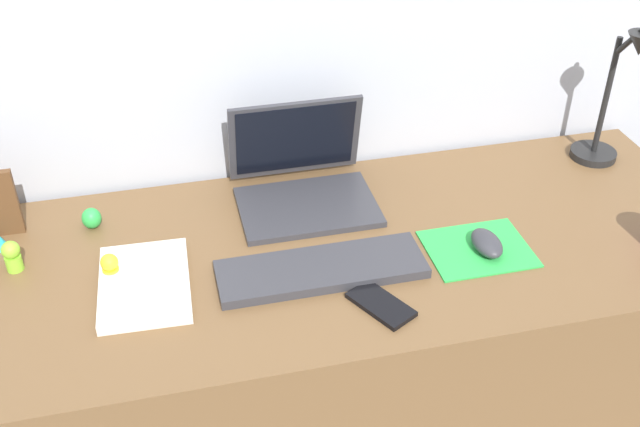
# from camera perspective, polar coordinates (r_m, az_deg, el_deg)

# --- Properties ---
(back_wall) EXTENTS (2.96, 0.05, 1.69)m
(back_wall) POSITION_cam_1_polar(r_m,az_deg,el_deg) (1.82, -2.83, 6.69)
(back_wall) COLOR #B2B7C1
(back_wall) RESTS_ON ground_plane
(desk) EXTENTS (1.76, 0.64, 0.74)m
(desk) POSITION_cam_1_polar(r_m,az_deg,el_deg) (1.83, -0.15, -11.97)
(desk) COLOR brown
(desk) RESTS_ON ground_plane
(laptop) EXTENTS (0.30, 0.26, 0.21)m
(laptop) POSITION_cam_1_polar(r_m,az_deg,el_deg) (1.71, -1.35, 2.82)
(laptop) COLOR #333338
(laptop) RESTS_ON desk
(keyboard) EXTENTS (0.41, 0.13, 0.02)m
(keyboard) POSITION_cam_1_polar(r_m,az_deg,el_deg) (1.51, 0.10, -4.16)
(keyboard) COLOR #333338
(keyboard) RESTS_ON desk
(mousepad) EXTENTS (0.21, 0.17, 0.00)m
(mousepad) POSITION_cam_1_polar(r_m,az_deg,el_deg) (1.61, 11.62, -2.59)
(mousepad) COLOR green
(mousepad) RESTS_ON desk
(mouse) EXTENTS (0.06, 0.10, 0.03)m
(mouse) POSITION_cam_1_polar(r_m,az_deg,el_deg) (1.60, 12.27, -2.16)
(mouse) COLOR #333338
(mouse) RESTS_ON mousepad
(cell_phone) EXTENTS (0.12, 0.14, 0.01)m
(cell_phone) POSITION_cam_1_polar(r_m,az_deg,el_deg) (1.44, 4.54, -6.75)
(cell_phone) COLOR black
(cell_phone) RESTS_ON desk
(desk_lamp) EXTENTS (0.11, 0.16, 0.36)m
(desk_lamp) POSITION_cam_1_polar(r_m,az_deg,el_deg) (1.90, 20.98, 7.76)
(desk_lamp) COLOR black
(desk_lamp) RESTS_ON desk
(notebook_pad) EXTENTS (0.18, 0.25, 0.02)m
(notebook_pad) POSITION_cam_1_polar(r_m,az_deg,el_deg) (1.51, -12.88, -5.11)
(notebook_pad) COLOR silver
(notebook_pad) RESTS_ON desk
(toy_figurine_lime) EXTENTS (0.04, 0.04, 0.07)m
(toy_figurine_lime) POSITION_cam_1_polar(r_m,az_deg,el_deg) (1.62, -21.87, -2.90)
(toy_figurine_lime) COLOR #8CDB33
(toy_figurine_lime) RESTS_ON desk
(toy_figurine_yellow) EXTENTS (0.03, 0.03, 0.06)m
(toy_figurine_yellow) POSITION_cam_1_polar(r_m,az_deg,el_deg) (1.54, -15.31, -3.81)
(toy_figurine_yellow) COLOR yellow
(toy_figurine_yellow) RESTS_ON desk
(toy_figurine_green) EXTENTS (0.04, 0.04, 0.05)m
(toy_figurine_green) POSITION_cam_1_polar(r_m,az_deg,el_deg) (1.70, -16.58, -0.33)
(toy_figurine_green) COLOR green
(toy_figurine_green) RESTS_ON desk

